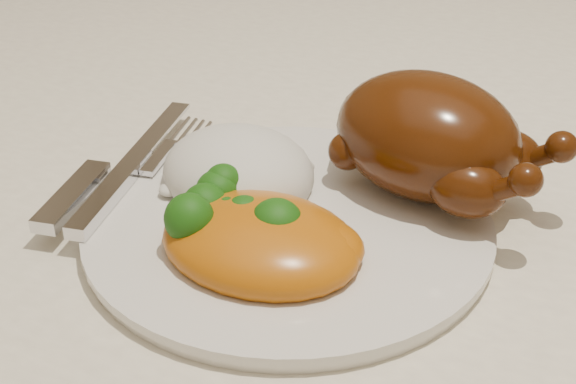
% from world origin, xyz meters
% --- Properties ---
extents(dining_table, '(1.60, 0.90, 0.76)m').
position_xyz_m(dining_table, '(0.00, 0.00, 0.67)').
color(dining_table, brown).
rests_on(dining_table, floor).
extents(tablecloth, '(1.73, 1.03, 0.18)m').
position_xyz_m(tablecloth, '(0.00, 0.00, 0.74)').
color(tablecloth, white).
rests_on(tablecloth, dining_table).
extents(dinner_plate, '(0.27, 0.27, 0.01)m').
position_xyz_m(dinner_plate, '(-0.09, -0.07, 0.77)').
color(dinner_plate, white).
rests_on(dinner_plate, tablecloth).
extents(roast_chicken, '(0.17, 0.12, 0.08)m').
position_xyz_m(roast_chicken, '(-0.02, 0.00, 0.82)').
color(roast_chicken, '#4E1F08').
rests_on(roast_chicken, dinner_plate).
extents(rice_mound, '(0.13, 0.12, 0.06)m').
position_xyz_m(rice_mound, '(-0.14, -0.05, 0.79)').
color(rice_mound, white).
rests_on(rice_mound, dinner_plate).
extents(mac_and_cheese, '(0.12, 0.10, 0.05)m').
position_xyz_m(mac_and_cheese, '(-0.09, -0.11, 0.79)').
color(mac_and_cheese, orange).
rests_on(mac_and_cheese, dinner_plate).
extents(cutlery, '(0.06, 0.20, 0.01)m').
position_xyz_m(cutlery, '(-0.22, -0.08, 0.78)').
color(cutlery, silver).
rests_on(cutlery, dinner_plate).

